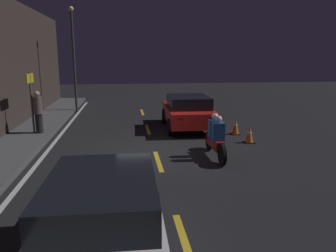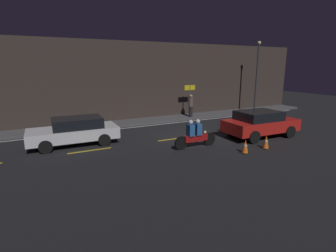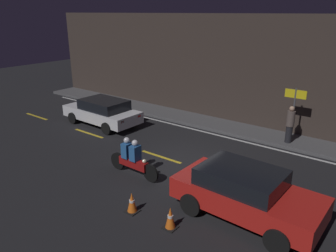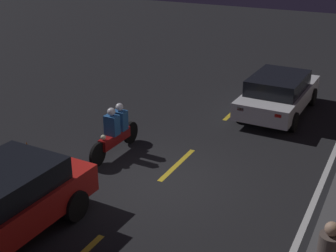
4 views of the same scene
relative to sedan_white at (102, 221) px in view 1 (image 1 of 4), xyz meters
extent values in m
plane|color=black|center=(5.94, -1.34, -0.73)|extent=(56.00, 56.00, 0.00)
cube|color=#4C4C4F|center=(5.94, 3.37, -0.65)|extent=(28.00, 1.75, 0.16)
cube|color=gold|center=(0.44, -1.34, -0.72)|extent=(2.00, 0.14, 0.01)
cube|color=gold|center=(4.94, -1.34, -0.72)|extent=(2.00, 0.14, 0.01)
cube|color=gold|center=(9.44, -1.34, -0.72)|extent=(2.00, 0.14, 0.01)
cube|color=gold|center=(13.94, -1.34, -0.72)|extent=(2.00, 0.14, 0.01)
cube|color=silver|center=(5.94, 2.25, -0.72)|extent=(25.20, 0.14, 0.01)
cube|color=silver|center=(-0.06, 0.00, -0.14)|extent=(4.31, 1.87, 0.56)
cube|color=black|center=(0.15, 0.00, 0.39)|extent=(2.38, 1.66, 0.50)
cube|color=red|center=(2.03, -0.62, 0.00)|extent=(0.06, 0.20, 0.10)
cube|color=red|center=(2.05, 0.54, 0.00)|extent=(0.06, 0.20, 0.10)
cylinder|color=black|center=(1.24, -0.90, -0.42)|extent=(0.61, 0.19, 0.61)
cylinder|color=black|center=(1.28, 0.85, -0.42)|extent=(0.61, 0.19, 0.61)
cube|color=red|center=(9.44, -3.11, -0.07)|extent=(4.19, 1.99, 0.63)
cube|color=black|center=(9.23, -3.10, 0.49)|extent=(2.33, 1.74, 0.49)
cube|color=red|center=(7.42, -2.44, 0.09)|extent=(0.07, 0.20, 0.10)
cube|color=red|center=(7.38, -3.65, 0.09)|extent=(0.07, 0.20, 0.10)
cylinder|color=black|center=(10.75, -2.24, -0.39)|extent=(0.68, 0.20, 0.68)
cylinder|color=black|center=(10.69, -4.05, -0.39)|extent=(0.68, 0.20, 0.68)
cylinder|color=black|center=(8.18, -2.16, -0.39)|extent=(0.68, 0.20, 0.68)
cylinder|color=black|center=(8.13, -3.97, -0.39)|extent=(0.68, 0.20, 0.68)
cylinder|color=black|center=(5.93, -3.18, -0.40)|extent=(0.65, 0.09, 0.65)
cylinder|color=black|center=(4.31, -3.16, -0.40)|extent=(0.65, 0.11, 0.65)
cube|color=maroon|center=(5.12, -3.17, -0.25)|extent=(1.24, 0.25, 0.30)
sphere|color=#F2EABF|center=(5.64, -3.17, -0.02)|extent=(0.14, 0.14, 0.14)
cube|color=#265999|center=(5.22, -3.17, 0.17)|extent=(0.28, 0.36, 0.55)
sphere|color=silver|center=(5.22, -3.17, 0.56)|extent=(0.22, 0.22, 0.22)
cube|color=#265999|center=(4.82, -3.16, 0.17)|extent=(0.28, 0.36, 0.55)
sphere|color=silver|center=(4.82, -3.16, 0.56)|extent=(0.22, 0.22, 0.22)
cube|color=black|center=(6.66, -4.90, -0.71)|extent=(0.37, 0.37, 0.03)
cone|color=orange|center=(6.66, -4.90, -0.39)|extent=(0.29, 0.29, 0.61)
cylinder|color=white|center=(6.66, -4.90, -0.36)|extent=(0.16, 0.16, 0.07)
cube|color=black|center=(8.03, -4.84, -0.71)|extent=(0.36, 0.36, 0.03)
cone|color=orange|center=(8.03, -4.84, -0.39)|extent=(0.28, 0.28, 0.62)
cylinder|color=white|center=(8.03, -4.84, -0.36)|extent=(0.15, 0.15, 0.07)
cylinder|color=black|center=(8.66, 3.00, -0.19)|extent=(0.28, 0.28, 0.76)
cylinder|color=#594C47|center=(8.66, 3.00, 0.53)|extent=(0.34, 0.34, 0.68)
sphere|color=tan|center=(8.66, 3.00, 0.98)|extent=(0.22, 0.22, 0.22)
cylinder|color=#4C4C51|center=(8.67, 3.21, 0.63)|extent=(0.08, 0.08, 2.40)
cube|color=yellow|center=(8.67, 3.21, 1.58)|extent=(0.90, 0.05, 0.36)
cylinder|color=#333338|center=(14.41, 2.35, 2.02)|extent=(0.14, 0.14, 5.50)
sphere|color=#F9D88C|center=(14.41, 2.35, 4.89)|extent=(0.28, 0.28, 0.28)
camera|label=1|loc=(-4.55, -0.39, 2.40)|focal=35.00mm
camera|label=2|loc=(-1.60, -13.41, 3.14)|focal=28.00mm
camera|label=3|loc=(12.56, -10.90, 4.91)|focal=35.00mm
camera|label=4|loc=(14.85, 3.46, 5.03)|focal=50.00mm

